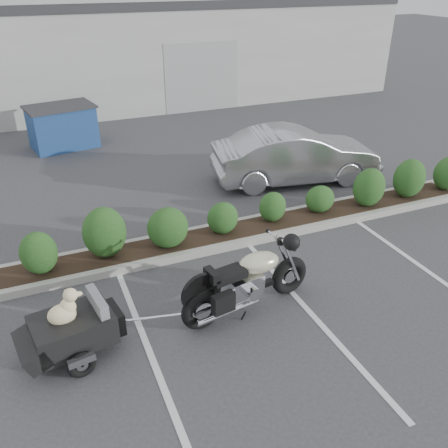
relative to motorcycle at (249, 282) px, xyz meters
name	(u,v)px	position (x,y,z in m)	size (l,w,h in m)	color
ground	(229,309)	(-0.28, 0.12, -0.56)	(90.00, 90.00, 0.00)	#38383A
planter_kerb	(232,234)	(0.72, 2.32, -0.49)	(12.00, 1.00, 0.15)	#9E9E93
building	(76,47)	(-0.28, 17.12, 1.44)	(26.00, 10.00, 4.00)	#9EA099
motorcycle	(249,282)	(0.00, 0.00, 0.00)	(2.45, 0.97, 1.41)	black
pet_trailer	(72,329)	(-2.79, 0.02, -0.07)	(1.98, 1.13, 1.17)	black
sedan	(295,156)	(3.48, 4.48, 0.15)	(1.50, 4.31, 1.42)	#A8A7AE
dumpster	(62,126)	(-1.87, 9.70, 0.11)	(2.22, 1.71, 1.32)	navy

